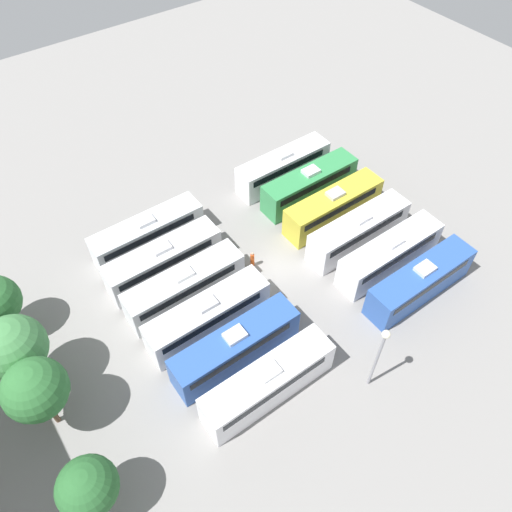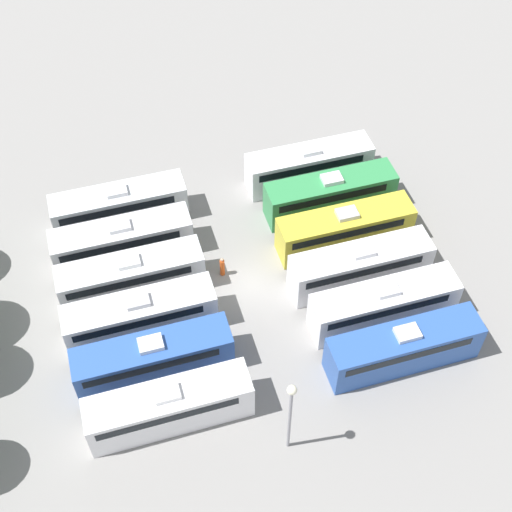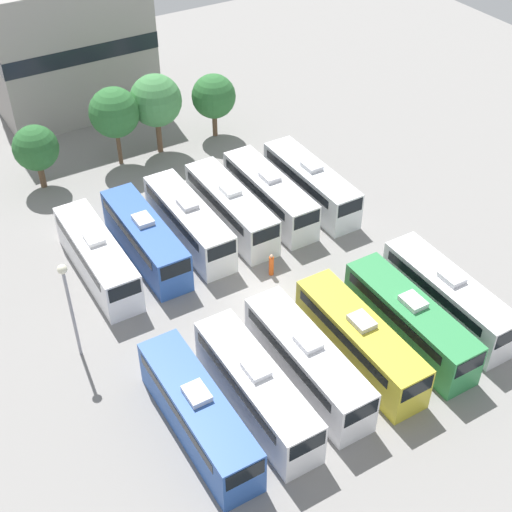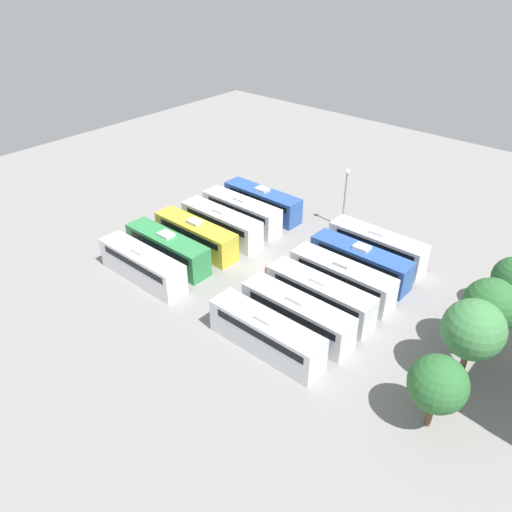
% 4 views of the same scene
% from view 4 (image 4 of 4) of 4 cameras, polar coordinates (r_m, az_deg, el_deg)
% --- Properties ---
extents(ground_plane, '(104.76, 104.76, 0.00)m').
position_cam_4_polar(ground_plane, '(52.11, 0.83, -1.44)').
color(ground_plane, gray).
extents(bus_0, '(2.60, 10.54, 3.54)m').
position_cam_4_polar(bus_0, '(61.97, 0.75, 6.27)').
color(bus_0, '#2D56A8').
rests_on(bus_0, ground_plane).
extents(bus_1, '(2.60, 10.54, 3.54)m').
position_cam_4_polar(bus_1, '(59.58, -1.65, 5.13)').
color(bus_1, white).
rests_on(bus_1, ground_plane).
extents(bus_2, '(2.60, 10.54, 3.54)m').
position_cam_4_polar(bus_2, '(57.06, -3.97, 3.75)').
color(bus_2, white).
rests_on(bus_2, ground_plane).
extents(bus_3, '(2.60, 10.54, 3.54)m').
position_cam_4_polar(bus_3, '(54.99, -6.88, 2.40)').
color(bus_3, gold).
rests_on(bus_3, ground_plane).
extents(bus_4, '(2.60, 10.54, 3.54)m').
position_cam_4_polar(bus_4, '(53.03, -10.06, 0.90)').
color(bus_4, '#338C4C').
rests_on(bus_4, ground_plane).
extents(bus_5, '(2.60, 10.54, 3.54)m').
position_cam_4_polar(bus_5, '(50.86, -12.85, -0.93)').
color(bus_5, silver).
rests_on(bus_5, ground_plane).
extents(bus_6, '(2.60, 10.54, 3.54)m').
position_cam_4_polar(bus_6, '(54.17, 13.66, 1.16)').
color(bus_6, white).
rests_on(bus_6, ground_plane).
extents(bus_7, '(2.60, 10.54, 3.54)m').
position_cam_4_polar(bus_7, '(51.14, 11.83, -0.60)').
color(bus_7, '#2D56A8').
rests_on(bus_7, ground_plane).
extents(bus_8, '(2.60, 10.54, 3.54)m').
position_cam_4_polar(bus_8, '(48.37, 9.80, -2.45)').
color(bus_8, white).
rests_on(bus_8, ground_plane).
extents(bus_9, '(2.60, 10.54, 3.54)m').
position_cam_4_polar(bus_9, '(45.82, 7.34, -4.42)').
color(bus_9, silver).
rests_on(bus_9, ground_plane).
extents(bus_10, '(2.60, 10.54, 3.54)m').
position_cam_4_polar(bus_10, '(43.45, 4.71, -6.58)').
color(bus_10, silver).
rests_on(bus_10, ground_plane).
extents(bus_11, '(2.60, 10.54, 3.54)m').
position_cam_4_polar(bus_11, '(41.38, 1.16, -8.80)').
color(bus_11, silver).
rests_on(bus_11, ground_plane).
extents(worker_person, '(0.36, 0.36, 1.81)m').
position_cam_4_polar(worker_person, '(49.82, 1.21, -2.04)').
color(worker_person, '#CC4C19').
rests_on(worker_person, ground_plane).
extents(light_pole, '(0.60, 0.60, 7.33)m').
position_cam_4_polar(light_pole, '(58.50, 10.23, 7.63)').
color(light_pole, gray).
rests_on(light_pole, ground_plane).
extents(tree_1, '(4.33, 4.33, 7.16)m').
position_cam_4_polar(tree_1, '(43.08, 25.26, -5.10)').
color(tree_1, brown).
rests_on(tree_1, ground_plane).
extents(tree_2, '(4.59, 4.59, 7.36)m').
position_cam_4_polar(tree_2, '(39.92, 23.59, -7.74)').
color(tree_2, brown).
rests_on(tree_2, ground_plane).
extents(tree_3, '(4.05, 4.05, 6.05)m').
position_cam_4_polar(tree_3, '(36.33, 20.06, -13.60)').
color(tree_3, brown).
rests_on(tree_3, ground_plane).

